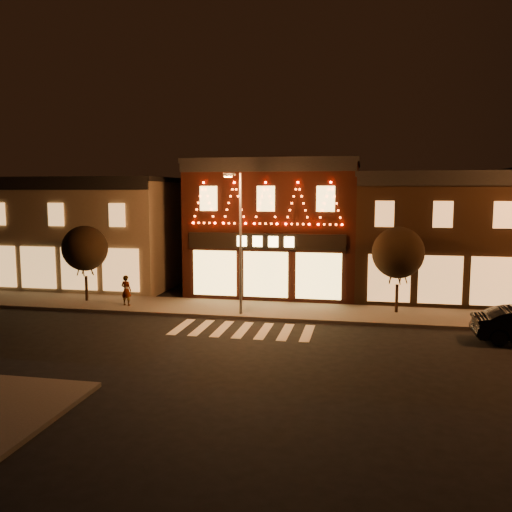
% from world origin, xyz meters
% --- Properties ---
extents(ground, '(120.00, 120.00, 0.00)m').
position_xyz_m(ground, '(0.00, 0.00, 0.00)').
color(ground, black).
rests_on(ground, ground).
extents(sidewalk_far, '(44.00, 4.00, 0.15)m').
position_xyz_m(sidewalk_far, '(2.00, 8.00, 0.07)').
color(sidewalk_far, '#47423D').
rests_on(sidewalk_far, ground).
extents(building_left, '(12.20, 8.28, 7.30)m').
position_xyz_m(building_left, '(-13.00, 13.99, 3.66)').
color(building_left, '#766A54').
rests_on(building_left, ground).
extents(building_pulp, '(10.20, 8.34, 8.30)m').
position_xyz_m(building_pulp, '(0.00, 13.98, 4.16)').
color(building_pulp, black).
rests_on(building_pulp, ground).
extents(building_right_a, '(9.20, 8.28, 7.50)m').
position_xyz_m(building_right_a, '(9.50, 13.99, 3.76)').
color(building_right_a, black).
rests_on(building_right_a, ground).
extents(streetlamp_mid, '(0.59, 1.65, 7.18)m').
position_xyz_m(streetlamp_mid, '(-0.73, 6.39, 4.36)').
color(streetlamp_mid, '#59595E').
rests_on(streetlamp_mid, sidewalk_far).
extents(tree_left, '(2.58, 2.58, 4.32)m').
position_xyz_m(tree_left, '(-10.18, 8.17, 3.17)').
color(tree_left, black).
rests_on(tree_left, sidewalk_far).
extents(tree_right, '(2.66, 2.66, 4.46)m').
position_xyz_m(tree_right, '(7.18, 8.55, 3.27)').
color(tree_right, black).
rests_on(tree_right, sidewalk_far).
extents(pedestrian, '(0.67, 0.50, 1.68)m').
position_xyz_m(pedestrian, '(-7.34, 7.36, 0.99)').
color(pedestrian, gray).
rests_on(pedestrian, sidewalk_far).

